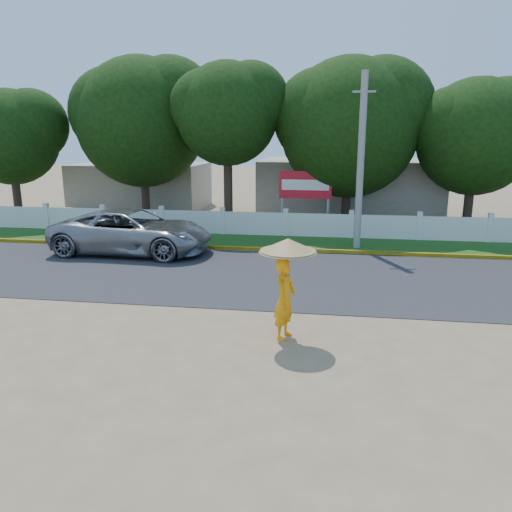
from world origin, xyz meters
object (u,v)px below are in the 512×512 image
(vehicle, at_px, (132,231))
(monk_with_parasol, at_px, (286,274))
(utility_pole, at_px, (361,163))
(billboard, at_px, (305,188))

(vehicle, relative_size, monk_with_parasol, 2.63)
(vehicle, xyz_separation_m, monk_with_parasol, (6.87, -7.62, 0.69))
(utility_pole, height_order, billboard, utility_pole)
(vehicle, height_order, monk_with_parasol, monk_with_parasol)
(monk_with_parasol, distance_m, billboard, 12.97)
(billboard, bearing_deg, vehicle, -140.91)
(vehicle, bearing_deg, monk_with_parasol, -136.32)
(vehicle, bearing_deg, utility_pole, -74.36)
(vehicle, relative_size, billboard, 2.15)
(monk_with_parasol, relative_size, billboard, 0.82)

